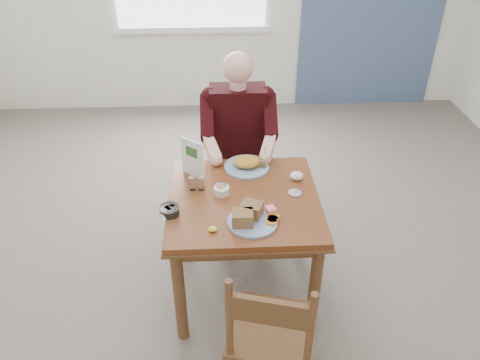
{
  "coord_description": "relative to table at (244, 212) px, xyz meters",
  "views": [
    {
      "loc": [
        -0.14,
        -2.28,
        2.38
      ],
      "look_at": [
        -0.02,
        0.0,
        0.87
      ],
      "focal_mm": 35.0,
      "sensor_mm": 36.0,
      "label": 1
    }
  ],
  "objects": [
    {
      "name": "creamer",
      "position": [
        -0.43,
        -0.15,
        0.14
      ],
      "size": [
        0.12,
        0.12,
        0.05
      ],
      "color": "white",
      "rests_on": "table"
    },
    {
      "name": "shakers",
      "position": [
        -0.28,
        0.1,
        0.16
      ],
      "size": [
        0.09,
        0.04,
        0.09
      ],
      "color": "white",
      "rests_on": "table"
    },
    {
      "name": "caddy",
      "position": [
        -0.13,
        0.04,
        0.14
      ],
      "size": [
        0.09,
        0.09,
        0.07
      ],
      "color": "white",
      "rests_on": "table"
    },
    {
      "name": "table",
      "position": [
        0.0,
        0.0,
        0.0
      ],
      "size": [
        0.92,
        0.92,
        0.75
      ],
      "color": "brown",
      "rests_on": "ground"
    },
    {
      "name": "napkin",
      "position": [
        0.34,
        0.18,
        0.14
      ],
      "size": [
        0.09,
        0.08,
        0.05
      ],
      "primitive_type": "ellipsoid",
      "rotation": [
        0.0,
        0.0,
        0.13
      ],
      "color": "white",
      "rests_on": "table"
    },
    {
      "name": "chair_far",
      "position": [
        0.0,
        0.8,
        -0.16
      ],
      "size": [
        0.42,
        0.42,
        0.95
      ],
      "color": "brown",
      "rests_on": "ground"
    },
    {
      "name": "diner",
      "position": [
        0.0,
        0.71,
        0.17
      ],
      "size": [
        0.53,
        0.56,
        1.39
      ],
      "color": "tan",
      "rests_on": "chair_far"
    },
    {
      "name": "near_plate",
      "position": [
        0.02,
        -0.24,
        0.15
      ],
      "size": [
        0.32,
        0.32,
        0.09
      ],
      "color": "white",
      "rests_on": "table"
    },
    {
      "name": "metal_dish",
      "position": [
        0.31,
        0.02,
        0.12
      ],
      "size": [
        0.1,
        0.1,
        0.01
      ],
      "primitive_type": "cylinder",
      "rotation": [
        0.0,
        0.0,
        0.17
      ],
      "color": "silver",
      "rests_on": "table"
    },
    {
      "name": "far_plate",
      "position": [
        0.04,
        0.33,
        0.14
      ],
      "size": [
        0.35,
        0.35,
        0.08
      ],
      "color": "white",
      "rests_on": "table"
    },
    {
      "name": "floor",
      "position": [
        0.0,
        0.0,
        -0.64
      ],
      "size": [
        6.0,
        6.0,
        0.0
      ],
      "primitive_type": "plane",
      "color": "#5E564C",
      "rests_on": "ground"
    },
    {
      "name": "menu",
      "position": [
        -0.31,
        0.26,
        0.24
      ],
      "size": [
        0.14,
        0.12,
        0.25
      ],
      "color": "white",
      "rests_on": "table"
    },
    {
      "name": "lemon_wedge",
      "position": [
        -0.19,
        -0.31,
        0.13
      ],
      "size": [
        0.06,
        0.04,
        0.03
      ],
      "primitive_type": "ellipsoid",
      "rotation": [
        0.0,
        0.0,
        0.15
      ],
      "color": "#FEFD35",
      "rests_on": "table"
    },
    {
      "name": "chair_near",
      "position": [
        0.09,
        -0.79,
        -0.16
      ],
      "size": [
        0.51,
        0.51,
        0.95
      ],
      "color": "brown",
      "rests_on": "ground"
    }
  ]
}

